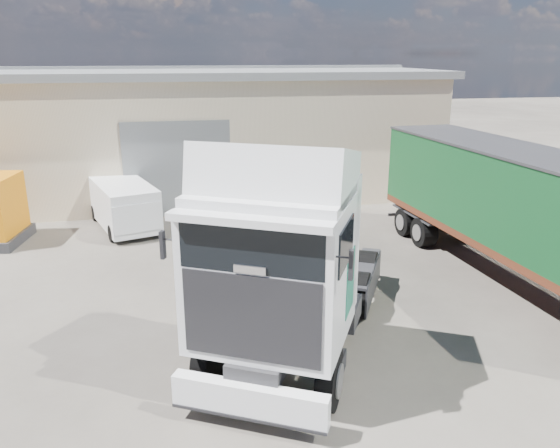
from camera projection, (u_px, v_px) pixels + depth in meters
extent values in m
plane|color=black|center=(283.00, 334.00, 12.12)|extent=(120.00, 120.00, 0.00)
cube|color=beige|center=(86.00, 132.00, 25.21)|extent=(30.00, 12.00, 5.00)
cube|color=slate|center=(80.00, 73.00, 24.42)|extent=(30.60, 12.60, 0.30)
cube|color=slate|center=(178.00, 169.00, 20.55)|extent=(4.00, 0.08, 3.60)
cube|color=slate|center=(80.00, 68.00, 24.36)|extent=(30.60, 0.40, 0.15)
cylinder|color=black|center=(268.00, 369.00, 9.77)|extent=(2.78, 2.17, 1.10)
cylinder|color=black|center=(314.00, 289.00, 13.11)|extent=(2.82, 2.19, 1.10)
cylinder|color=black|center=(326.00, 267.00, 14.44)|extent=(2.82, 2.19, 1.10)
cube|color=#2D2D30|center=(302.00, 294.00, 11.94)|extent=(4.03, 6.51, 0.31)
cube|color=silver|center=(249.00, 400.00, 8.86)|extent=(2.47, 1.47, 0.57)
cube|color=silver|center=(273.00, 268.00, 9.57)|extent=(3.41, 3.33, 2.55)
cube|color=black|center=(251.00, 318.00, 8.59)|extent=(2.05, 1.12, 1.46)
cube|color=black|center=(250.00, 250.00, 8.27)|extent=(2.09, 1.14, 0.78)
cube|color=silver|center=(276.00, 174.00, 9.27)|extent=(3.22, 2.99, 1.28)
cube|color=#0C5942|center=(214.00, 267.00, 10.38)|extent=(0.37, 0.70, 1.14)
cube|color=#0C5942|center=(350.00, 282.00, 9.68)|extent=(0.37, 0.70, 1.14)
cylinder|color=#2D2D30|center=(316.00, 263.00, 13.12)|extent=(1.55, 1.55, 0.12)
cylinder|color=black|center=(439.00, 225.00, 18.30)|extent=(2.33, 1.09, 0.95)
cube|color=#2D2D30|center=(510.00, 251.00, 14.87)|extent=(1.38, 10.73, 0.31)
cube|color=#512012|center=(512.00, 241.00, 14.79)|extent=(2.89, 10.82, 0.21)
cube|color=black|center=(518.00, 196.00, 14.41)|extent=(2.89, 10.82, 2.32)
cube|color=#2D2D30|center=(524.00, 152.00, 14.06)|extent=(2.95, 10.88, 0.07)
cylinder|color=black|center=(135.00, 230.00, 18.36)|extent=(1.76, 1.05, 0.57)
cylinder|color=black|center=(115.00, 210.00, 20.67)|extent=(1.76, 1.05, 0.57)
cube|color=silver|center=(123.00, 203.00, 19.33)|extent=(2.79, 4.30, 1.47)
cube|color=silver|center=(135.00, 215.00, 17.97)|extent=(1.76, 1.23, 0.95)
cube|color=black|center=(133.00, 200.00, 17.97)|extent=(1.46, 0.53, 0.52)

